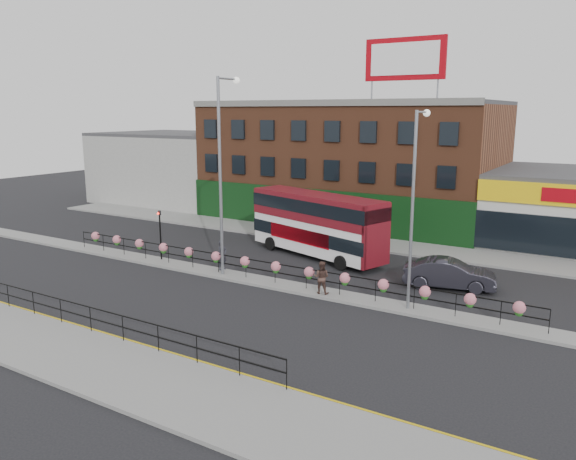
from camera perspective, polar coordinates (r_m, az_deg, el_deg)
The scene contains 18 objects.
ground at distance 32.00m, azimuth -2.83°, elevation -5.34°, with size 120.00×120.00×0.00m, color black.
south_pavement at distance 23.72m, azimuth -19.81°, elevation -12.24°, with size 60.00×4.00×0.15m, color gray.
north_pavement at distance 42.08m, azimuth 6.43°, elevation -1.06°, with size 60.00×4.00×0.15m, color gray.
median at distance 31.98m, azimuth -2.83°, elevation -5.21°, with size 60.00×1.60×0.15m, color gray.
yellow_line_inner at distance 25.09m, azimuth -15.65°, elevation -10.77°, with size 60.00×0.10×0.01m, color gold.
yellow_line_outer at distance 24.98m, azimuth -15.96°, elevation -10.89°, with size 60.00×0.10×0.01m, color gold.
brick_building at distance 50.10m, azimuth 6.32°, elevation 6.89°, with size 25.00×12.21×10.30m.
warehouse_west at distance 61.66m, azimuth -11.06°, elevation 6.31°, with size 15.50×12.00×7.30m.
billboard at distance 42.96m, azimuth 11.79°, elevation 16.64°, with size 6.00×0.29×4.40m.
median_railing at distance 31.70m, azimuth -2.85°, elevation -3.53°, with size 30.04×0.56×1.23m.
south_railing at distance 25.95m, azimuth -19.47°, elevation -7.99°, with size 20.04×0.05×1.12m.
double_decker_bus at distance 36.95m, azimuth 2.98°, elevation 1.16°, with size 10.68×5.46×4.21m.
car at distance 31.99m, azimuth 16.07°, elevation -4.30°, with size 5.15×2.81×1.61m, color #26252E.
pedestrian_a at distance 33.94m, azimuth -6.70°, elevation -2.55°, with size 0.51×0.71×1.80m, color #2D2E38.
pedestrian_b at distance 29.44m, azimuth 3.42°, elevation -4.82°, with size 0.95×0.80×1.74m, color #483029.
lamp_column_west at distance 32.27m, azimuth -6.62°, elevation 7.14°, with size 0.41×1.98×11.29m.
lamp_column_east at distance 26.99m, azimuth 12.75°, elevation 3.66°, with size 0.34×1.66×9.45m.
traffic_light_median at distance 36.66m, azimuth -12.89°, elevation 0.59°, with size 0.15×0.28×3.65m.
Camera 1 is at (17.32, -25.17, 9.52)m, focal length 35.00 mm.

